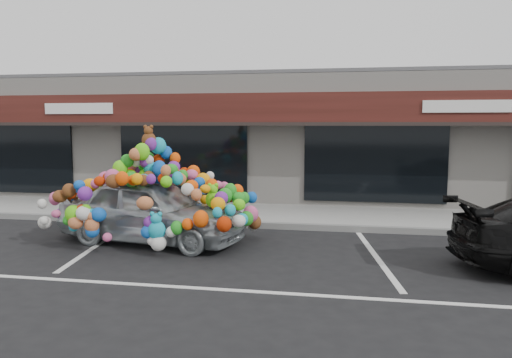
# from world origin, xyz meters

# --- Properties ---
(ground) EXTENTS (90.00, 90.00, 0.00)m
(ground) POSITION_xyz_m (0.00, 0.00, 0.00)
(ground) COLOR black
(ground) RESTS_ON ground
(shop_building) EXTENTS (24.00, 7.20, 4.31)m
(shop_building) POSITION_xyz_m (0.00, 8.44, 2.16)
(shop_building) COLOR silver
(shop_building) RESTS_ON ground
(sidewalk) EXTENTS (26.00, 3.00, 0.15)m
(sidewalk) POSITION_xyz_m (0.00, 4.00, 0.07)
(sidewalk) COLOR gray
(sidewalk) RESTS_ON ground
(kerb) EXTENTS (26.00, 0.18, 0.16)m
(kerb) POSITION_xyz_m (0.00, 2.50, 0.07)
(kerb) COLOR slate
(kerb) RESTS_ON ground
(parking_stripe_left) EXTENTS (0.73, 4.37, 0.01)m
(parking_stripe_left) POSITION_xyz_m (-3.20, 0.20, 0.00)
(parking_stripe_left) COLOR silver
(parking_stripe_left) RESTS_ON ground
(parking_stripe_mid) EXTENTS (0.73, 4.37, 0.01)m
(parking_stripe_mid) POSITION_xyz_m (2.80, 0.20, 0.00)
(parking_stripe_mid) COLOR silver
(parking_stripe_mid) RESTS_ON ground
(lane_line) EXTENTS (14.00, 0.12, 0.01)m
(lane_line) POSITION_xyz_m (2.00, -2.30, 0.00)
(lane_line) COLOR silver
(lane_line) RESTS_ON ground
(toy_car) EXTENTS (3.06, 4.77, 2.62)m
(toy_car) POSITION_xyz_m (-2.08, 0.55, 0.89)
(toy_car) COLOR #B5BCC0
(toy_car) RESTS_ON ground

